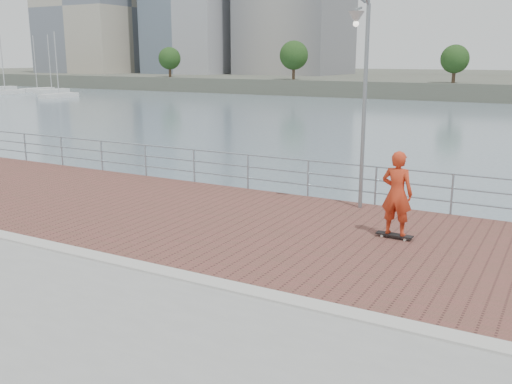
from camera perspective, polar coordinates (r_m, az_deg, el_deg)
The scene contains 9 objects.
water at distance 11.61m, azimuth -5.08°, elevation -18.13°, with size 400.00×400.00×0.00m, color slate.
brick_lane at distance 13.64m, azimuth 3.29°, elevation -3.92°, with size 40.00×6.80×0.02m, color brown.
curb at distance 10.70m, azimuth -5.30°, elevation -8.81°, with size 40.00×0.40×0.06m, color #B7B5AD.
guardrail at distance 16.50m, azimuth 8.51°, elevation 1.44°, with size 39.06×0.06×1.13m.
street_lamp at distance 15.06m, azimuth 10.46°, elevation 12.33°, with size 0.39×1.15×5.41m.
skateboard at distance 13.42m, azimuth 13.68°, elevation -4.20°, with size 0.84×0.25×0.10m.
skateboarder at distance 13.17m, azimuth 13.91°, elevation -0.14°, with size 0.71×0.46×1.93m, color red.
shoreline_trees at distance 85.96m, azimuth 21.79°, elevation 12.48°, with size 109.20×4.73×6.31m.
marina at distance 108.47m, azimuth -23.00°, elevation 9.34°, with size 30.67×15.84×9.79m.
Camera 1 is at (5.67, -8.13, 4.05)m, focal length 40.00 mm.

